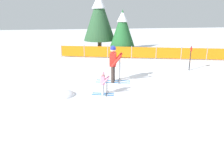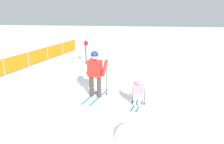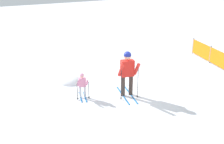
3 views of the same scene
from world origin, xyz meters
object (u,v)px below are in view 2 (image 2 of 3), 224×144
at_px(skier_child, 138,91).
at_px(trail_marker, 86,50).
at_px(safety_fence, 17,63).
at_px(skier_adult, 95,70).

xyz_separation_m(skier_child, trail_marker, (5.43, 3.07, 0.31)).
distance_m(skier_child, safety_fence, 7.41).
relative_size(skier_child, trail_marker, 0.70).
bearing_deg(skier_adult, safety_fence, 72.77).
distance_m(skier_child, trail_marker, 6.25).
bearing_deg(skier_child, trail_marker, 45.05).
bearing_deg(skier_child, safety_fence, 76.20).
distance_m(skier_adult, trail_marker, 4.98).
xyz_separation_m(safety_fence, trail_marker, (1.80, -3.38, 0.43)).
height_order(skier_adult, skier_child, skier_adult).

